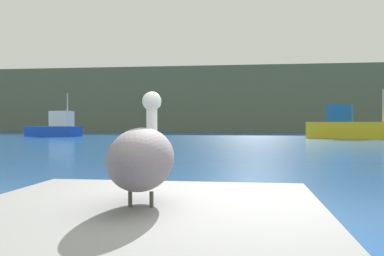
% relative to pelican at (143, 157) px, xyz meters
% --- Properties ---
extents(hillside_backdrop, '(140.00, 11.23, 9.41)m').
position_rel_pelican_xyz_m(hillside_backdrop, '(0.82, 61.39, 3.69)').
color(hillside_backdrop, '#5B664C').
rests_on(hillside_backdrop, ground).
extents(pier_dock, '(2.68, 2.67, 0.65)m').
position_rel_pelican_xyz_m(pier_dock, '(0.00, -0.01, -0.69)').
color(pier_dock, gray).
rests_on(pier_dock, ground).
extents(pelican, '(0.48, 1.31, 0.88)m').
position_rel_pelican_xyz_m(pelican, '(0.00, 0.00, 0.00)').
color(pelican, slate).
rests_on(pelican, pier_dock).
extents(fishing_boat_yellow, '(7.75, 4.36, 4.01)m').
position_rel_pelican_xyz_m(fishing_boat_yellow, '(9.32, 33.08, -0.05)').
color(fishing_boat_yellow, yellow).
rests_on(fishing_boat_yellow, ground).
extents(fishing_boat_blue, '(5.64, 2.75, 4.14)m').
position_rel_pelican_xyz_m(fishing_boat_blue, '(-17.51, 35.15, -0.17)').
color(fishing_boat_blue, blue).
rests_on(fishing_boat_blue, ground).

